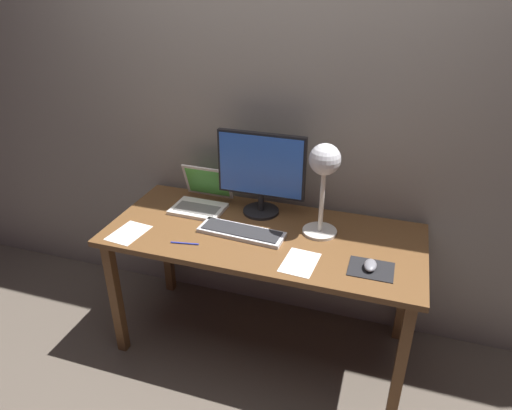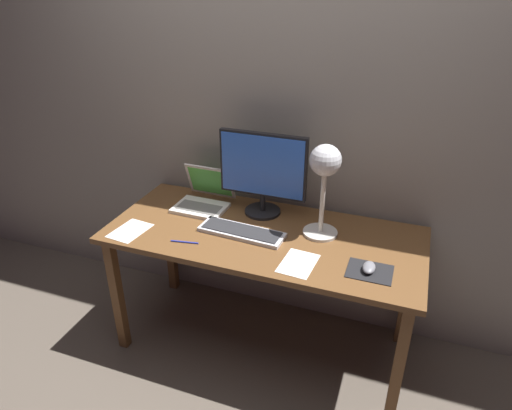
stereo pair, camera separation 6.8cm
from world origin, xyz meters
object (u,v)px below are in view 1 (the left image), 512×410
Objects in this scene: mouse at (370,265)px; monitor at (261,170)px; desk_lamp at (324,170)px; pen at (185,243)px; keyboard_main at (241,232)px; laptop at (203,196)px.

monitor is at bearing 150.20° from mouse.
desk_lamp reaches higher than pen.
desk_lamp is 4.96× the size of mouse.
keyboard_main is 0.66m from mouse.
mouse is at bearing -19.19° from laptop.
keyboard_main is at bearing -95.42° from monitor.
keyboard_main is at bearing -159.82° from desk_lamp.
keyboard_main is 0.52m from desk_lamp.
desk_lamp is 0.49m from mouse.
laptop reaches higher than keyboard_main.
keyboard_main is 1.55× the size of laptop.
laptop is 2.07× the size of pen.
laptop is 0.41m from pen.
monitor is at bearing 59.02° from pen.
keyboard_main reaches higher than pen.
laptop is 0.61× the size of desk_lamp.
mouse is 0.69× the size of pen.
monitor reaches higher than pen.
pen is (-0.61, -0.31, -0.34)m from desk_lamp.
pen is (-0.88, -0.07, -0.02)m from mouse.
monitor is at bearing 4.03° from laptop.
desk_lamp is 0.76m from pen.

